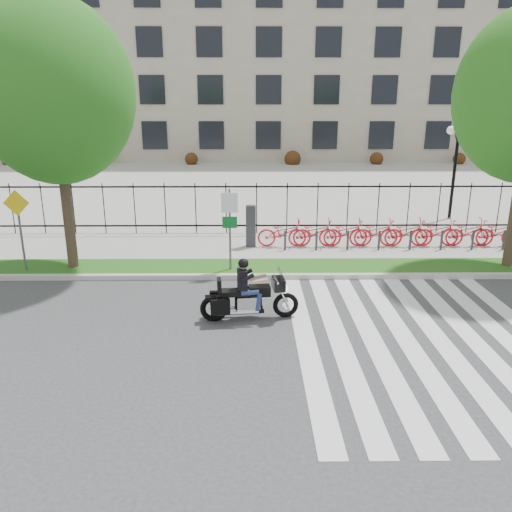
{
  "coord_description": "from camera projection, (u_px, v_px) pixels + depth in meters",
  "views": [
    {
      "loc": [
        0.99,
        -10.14,
        5.04
      ],
      "look_at": [
        1.12,
        3.0,
        1.06
      ],
      "focal_mm": 35.0,
      "sensor_mm": 36.0,
      "label": 1
    }
  ],
  "objects": [
    {
      "name": "street_tree_1",
      "position": [
        54.0,
        92.0,
        14.28
      ],
      "size": [
        4.6,
        4.6,
        7.9
      ],
      "color": "#31231A",
      "rests_on": "grass_verge"
    },
    {
      "name": "lamp_post_right",
      "position": [
        457.0,
        149.0,
        21.8
      ],
      "size": [
        1.06,
        0.7,
        4.25
      ],
      "color": "black",
      "rests_on": "ground"
    },
    {
      "name": "ground",
      "position": [
        207.0,
        340.0,
        11.15
      ],
      "size": [
        120.0,
        120.0,
        0.0
      ],
      "primitive_type": "plane",
      "color": "#353537",
      "rests_on": "ground"
    },
    {
      "name": "plaza",
      "position": [
        237.0,
        179.0,
        35.06
      ],
      "size": [
        80.0,
        34.0,
        0.1
      ],
      "primitive_type": "cube",
      "color": "#A4A299",
      "rests_on": "ground"
    },
    {
      "name": "sign_pole_regulatory",
      "position": [
        230.0,
        219.0,
        15.03
      ],
      "size": [
        0.5,
        0.09,
        2.5
      ],
      "color": "#59595B",
      "rests_on": "grass_verge"
    },
    {
      "name": "iron_fence",
      "position": [
        226.0,
        208.0,
        19.62
      ],
      "size": [
        30.0,
        0.06,
        2.0
      ],
      "primitive_type": null,
      "color": "black",
      "rests_on": "sidewalk"
    },
    {
      "name": "sidewalk",
      "position": [
        224.0,
        247.0,
        18.26
      ],
      "size": [
        60.0,
        3.5,
        0.15
      ],
      "primitive_type": "cube",
      "color": "#A4A299",
      "rests_on": "ground"
    },
    {
      "name": "office_building",
      "position": [
        241.0,
        55.0,
        51.25
      ],
      "size": [
        60.0,
        21.9,
        20.15
      ],
      "color": "gray",
      "rests_on": "ground"
    },
    {
      "name": "curb",
      "position": [
        219.0,
        277.0,
        15.05
      ],
      "size": [
        60.0,
        0.2,
        0.15
      ],
      "primitive_type": "cube",
      "color": "#B4B1AA",
      "rests_on": "ground"
    },
    {
      "name": "crosswalk_stripes",
      "position": [
        422.0,
        339.0,
        11.19
      ],
      "size": [
        5.7,
        8.0,
        0.01
      ],
      "primitive_type": null,
      "color": "silver",
      "rests_on": "ground"
    },
    {
      "name": "motorcycle_rider",
      "position": [
        249.0,
        295.0,
        12.1
      ],
      "size": [
        2.42,
        0.81,
        1.87
      ],
      "color": "black",
      "rests_on": "ground"
    },
    {
      "name": "grass_verge",
      "position": [
        220.0,
        268.0,
        15.87
      ],
      "size": [
        60.0,
        1.5,
        0.15
      ],
      "primitive_type": "cube",
      "color": "#224C13",
      "rests_on": "ground"
    },
    {
      "name": "sign_pole_warning",
      "position": [
        19.0,
        220.0,
        14.98
      ],
      "size": [
        0.78,
        0.09,
        2.49
      ],
      "color": "#59595B",
      "rests_on": "grass_verge"
    },
    {
      "name": "bike_share_station",
      "position": [
        405.0,
        232.0,
        17.91
      ],
      "size": [
        11.13,
        0.87,
        1.5
      ],
      "color": "#2D2D33",
      "rests_on": "sidewalk"
    }
  ]
}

